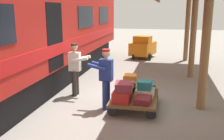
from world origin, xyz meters
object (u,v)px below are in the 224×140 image
Objects in this scene: porter_in_overalls at (105,77)px; suitcase_black_hardshell at (128,88)px; suitcase_teal_softside at (145,85)px; suitcase_red_plastic at (122,96)px; suitcase_maroon_trunk at (143,100)px; baggage_tug at (143,47)px; suitcase_cream_canvas at (145,93)px; suitcase_burgundy_valise at (124,87)px; suitcase_orange_carryall at (130,77)px; luggage_cart at (135,98)px; suitcase_slate_roller at (146,87)px; porter_by_door at (76,68)px; suitcase_brown_leather at (125,92)px; train_car at (10,32)px; suitcase_tan_vintage at (129,83)px.

suitcase_black_hardshell is at bearing -126.80° from porter_in_overalls.
suitcase_red_plastic is at bearing 39.70° from suitcase_teal_softside.
suitcase_maroon_trunk is 0.28× the size of baggage_tug.
suitcase_black_hardshell is at bearing 91.87° from baggage_tug.
suitcase_burgundy_valise reaches higher than suitcase_cream_canvas.
suitcase_orange_carryall is (0.51, -0.52, 0.30)m from suitcase_cream_canvas.
suitcase_burgundy_valise is at bearing 62.80° from luggage_cart.
suitcase_slate_roller is 2.36m from porter_by_door.
suitcase_orange_carryall is at bearing -96.85° from suitcase_brown_leather.
suitcase_teal_softside is 0.23× the size of porter_by_door.
train_car reaches higher than suitcase_orange_carryall.
suitcase_orange_carryall is at bearing 173.33° from porter_by_door.
porter_in_overalls is at bearing 51.16° from suitcase_orange_carryall.
suitcase_black_hardshell is at bearing -60.08° from luggage_cart.
suitcase_teal_softside reaches higher than suitcase_cream_canvas.
porter_by_door is (1.74, -0.24, 0.50)m from suitcase_black_hardshell.
porter_by_door is 0.89× the size of baggage_tug.
luggage_cart is 3.06× the size of suitcase_red_plastic.
suitcase_teal_softside reaches higher than suitcase_red_plastic.
suitcase_slate_roller reaches higher than suitcase_brown_leather.
train_car reaches higher than porter_by_door.
suitcase_red_plastic reaches higher than suitcase_maroon_trunk.
suitcase_cream_canvas is 0.27× the size of baggage_tug.
suitcase_burgundy_valise is at bearing 40.83° from suitcase_teal_softside.
porter_by_door reaches higher than suitcase_burgundy_valise.
baggage_tug reaches higher than luggage_cart.
suitcase_burgundy_valise is (-0.04, 0.48, 0.32)m from suitcase_brown_leather.
suitcase_tan_vintage is at bearing 1.02° from suitcase_slate_roller.
porter_by_door is (1.77, -0.25, 0.33)m from suitcase_tan_vintage.
porter_by_door reaches higher than luggage_cart.
train_car is 10.32× the size of porter_in_overalls.
train_car reaches higher than suitcase_teal_softside.
suitcase_maroon_trunk is 1.00× the size of suitcase_slate_roller.
porter_in_overalls reaches higher than suitcase_brown_leather.
porter_in_overalls is at bearing 10.63° from suitcase_cream_canvas.
suitcase_burgundy_valise is at bearing 153.76° from porter_in_overalls.
train_car reaches higher than porter_in_overalls.
suitcase_brown_leather is at bearing 83.15° from suitcase_orange_carryall.
suitcase_red_plastic is 1.08× the size of suitcase_maroon_trunk.
luggage_cart is at bearing -5.69° from suitcase_teal_softside.
luggage_cart is 1.04m from porter_in_overalls.
baggage_tug is at bearing -88.24° from suitcase_brown_leather.
train_car is at bearing -9.10° from porter_in_overalls.
porter_in_overalls is at bearing 9.28° from suitcase_teal_softside.
luggage_cart is at bearing 160.07° from porter_by_door.
baggage_tug reaches higher than suitcase_teal_softside.
suitcase_cream_canvas is at bearing -90.00° from suitcase_maroon_trunk.
porter_by_door is (1.74, -0.73, 0.49)m from suitcase_brown_leather.
suitcase_slate_roller is 1.38× the size of suitcase_teal_softside.
suitcase_brown_leather is 0.51m from suitcase_tan_vintage.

